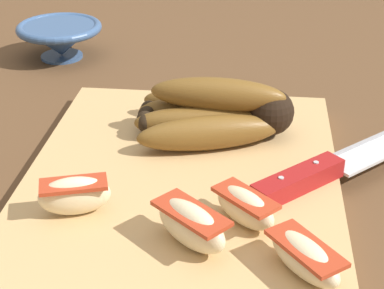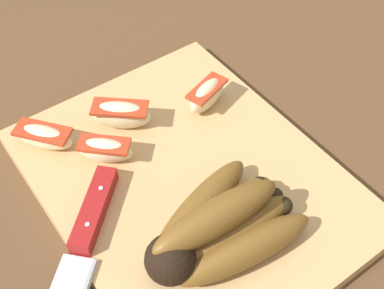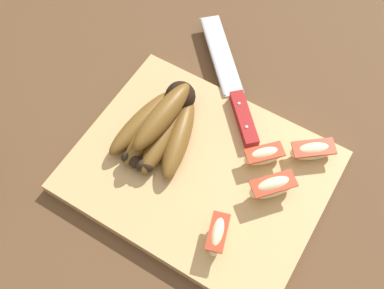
{
  "view_description": "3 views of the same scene",
  "coord_description": "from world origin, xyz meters",
  "px_view_note": "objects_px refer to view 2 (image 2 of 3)",
  "views": [
    {
      "loc": [
        -0.5,
        -0.05,
        0.34
      ],
      "look_at": [
        0.03,
        0.01,
        0.04
      ],
      "focal_mm": 59.67,
      "sensor_mm": 36.0,
      "label": 1
    },
    {
      "loc": [
        0.3,
        -0.18,
        0.47
      ],
      "look_at": [
        0.0,
        0.03,
        0.05
      ],
      "focal_mm": 47.69,
      "sensor_mm": 36.0,
      "label": 2
    },
    {
      "loc": [
        -0.14,
        0.3,
        0.68
      ],
      "look_at": [
        0.04,
        0.0,
        0.06
      ],
      "focal_mm": 44.96,
      "sensor_mm": 36.0,
      "label": 3
    }
  ],
  "objects_px": {
    "banana_bunch": "(217,229)",
    "apple_wedge_near": "(105,150)",
    "apple_wedge_far": "(121,114)",
    "apple_wedge_extra": "(44,136)",
    "chefs_knife": "(81,253)",
    "apple_wedge_middle": "(207,95)"
  },
  "relations": [
    {
      "from": "apple_wedge_near",
      "to": "apple_wedge_far",
      "type": "bearing_deg",
      "value": 129.75
    },
    {
      "from": "apple_wedge_near",
      "to": "apple_wedge_middle",
      "type": "bearing_deg",
      "value": 90.67
    },
    {
      "from": "apple_wedge_near",
      "to": "apple_wedge_extra",
      "type": "bearing_deg",
      "value": -141.95
    },
    {
      "from": "banana_bunch",
      "to": "apple_wedge_near",
      "type": "relative_size",
      "value": 2.65
    },
    {
      "from": "banana_bunch",
      "to": "apple_wedge_near",
      "type": "xyz_separation_m",
      "value": [
        -0.16,
        -0.04,
        -0.01
      ]
    },
    {
      "from": "apple_wedge_middle",
      "to": "apple_wedge_extra",
      "type": "xyz_separation_m",
      "value": [
        -0.06,
        -0.19,
        -0.0
      ]
    },
    {
      "from": "apple_wedge_near",
      "to": "apple_wedge_extra",
      "type": "height_order",
      "value": "apple_wedge_near"
    },
    {
      "from": "apple_wedge_far",
      "to": "apple_wedge_extra",
      "type": "xyz_separation_m",
      "value": [
        -0.03,
        -0.09,
        -0.0
      ]
    },
    {
      "from": "apple_wedge_near",
      "to": "apple_wedge_far",
      "type": "distance_m",
      "value": 0.05
    },
    {
      "from": "apple_wedge_middle",
      "to": "banana_bunch",
      "type": "bearing_deg",
      "value": -34.18
    },
    {
      "from": "chefs_knife",
      "to": "apple_wedge_near",
      "type": "height_order",
      "value": "apple_wedge_near"
    },
    {
      "from": "chefs_knife",
      "to": "apple_wedge_extra",
      "type": "xyz_separation_m",
      "value": [
        -0.15,
        0.03,
        0.01
      ]
    },
    {
      "from": "banana_bunch",
      "to": "apple_wedge_extra",
      "type": "height_order",
      "value": "banana_bunch"
    },
    {
      "from": "chefs_knife",
      "to": "apple_wedge_middle",
      "type": "height_order",
      "value": "apple_wedge_middle"
    },
    {
      "from": "banana_bunch",
      "to": "chefs_knife",
      "type": "height_order",
      "value": "banana_bunch"
    },
    {
      "from": "banana_bunch",
      "to": "apple_wedge_middle",
      "type": "xyz_separation_m",
      "value": [
        -0.16,
        0.11,
        -0.0
      ]
    },
    {
      "from": "apple_wedge_extra",
      "to": "banana_bunch",
      "type": "bearing_deg",
      "value": 20.76
    },
    {
      "from": "banana_bunch",
      "to": "apple_wedge_extra",
      "type": "bearing_deg",
      "value": -159.24
    },
    {
      "from": "apple_wedge_near",
      "to": "apple_wedge_far",
      "type": "height_order",
      "value": "apple_wedge_far"
    },
    {
      "from": "chefs_knife",
      "to": "banana_bunch",
      "type": "bearing_deg",
      "value": 61.57
    },
    {
      "from": "chefs_knife",
      "to": "apple_wedge_near",
      "type": "relative_size",
      "value": 3.58
    },
    {
      "from": "apple_wedge_near",
      "to": "apple_wedge_extra",
      "type": "distance_m",
      "value": 0.08
    }
  ]
}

